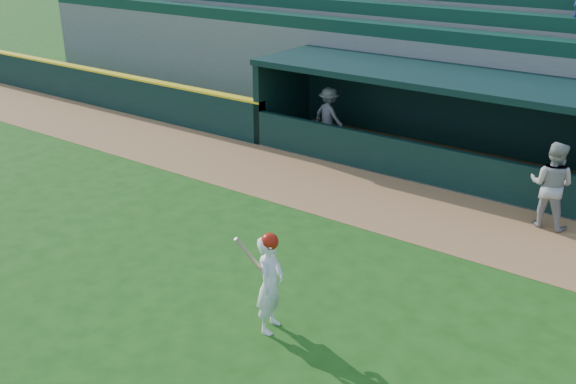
{
  "coord_description": "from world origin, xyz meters",
  "views": [
    {
      "loc": [
        6.42,
        -7.23,
        5.89
      ],
      "look_at": [
        0.0,
        1.6,
        1.3
      ],
      "focal_mm": 40.0,
      "sensor_mm": 36.0,
      "label": 1
    }
  ],
  "objects": [
    {
      "name": "stands",
      "position": [
        0.01,
        12.57,
        2.41
      ],
      "size": [
        34.5,
        6.25,
        7.5
      ],
      "color": "slate",
      "rests_on": "ground"
    },
    {
      "name": "dugout_player_inside",
      "position": [
        -3.03,
        7.75,
        0.82
      ],
      "size": [
        1.16,
        0.83,
        1.63
      ],
      "primitive_type": "imported",
      "rotation": [
        0.0,
        0.0,
        2.91
      ],
      "color": "gray",
      "rests_on": "ground"
    },
    {
      "name": "dugout",
      "position": [
        0.0,
        8.0,
        1.36
      ],
      "size": [
        9.4,
        2.8,
        2.46
      ],
      "color": "slate",
      "rests_on": "ground"
    },
    {
      "name": "dugout_player_front",
      "position": [
        3.64,
        5.8,
        0.93
      ],
      "size": [
        0.92,
        0.73,
        1.85
      ],
      "primitive_type": "imported",
      "rotation": [
        0.0,
        0.0,
        3.11
      ],
      "color": "#A7A7A2",
      "rests_on": "ground"
    },
    {
      "name": "batter_at_plate",
      "position": [
        1.22,
        -0.54,
        0.84
      ],
      "size": [
        0.6,
        0.77,
        1.68
      ],
      "color": "white",
      "rests_on": "ground"
    },
    {
      "name": "field_wall_left",
      "position": [
        -12.25,
        6.55,
        0.6
      ],
      "size": [
        15.5,
        0.3,
        1.2
      ],
      "primitive_type": "cube",
      "color": "black",
      "rests_on": "ground"
    },
    {
      "name": "ground",
      "position": [
        0.0,
        0.0,
        0.0
      ],
      "size": [
        120.0,
        120.0,
        0.0
      ],
      "primitive_type": "plane",
      "color": "#1C4A12",
      "rests_on": "ground"
    },
    {
      "name": "wall_stripe_left",
      "position": [
        -12.25,
        6.55,
        1.23
      ],
      "size": [
        15.5,
        0.32,
        0.06
      ],
      "primitive_type": "cube",
      "color": "yellow",
      "rests_on": "field_wall_left"
    },
    {
      "name": "warning_track",
      "position": [
        0.0,
        4.9,
        0.01
      ],
      "size": [
        40.0,
        3.0,
        0.01
      ],
      "primitive_type": "cube",
      "color": "#97683C",
      "rests_on": "ground"
    }
  ]
}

